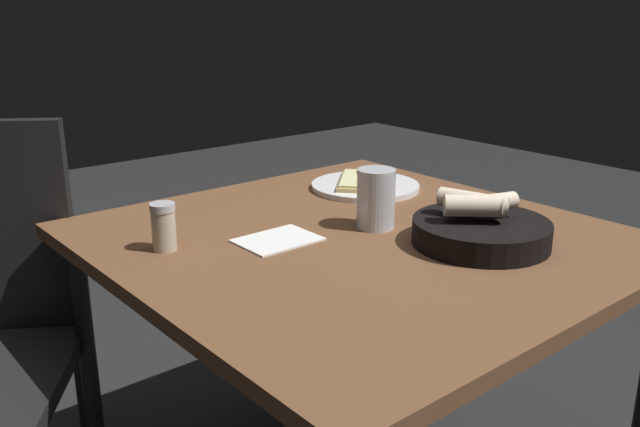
{
  "coord_description": "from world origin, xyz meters",
  "views": [
    {
      "loc": [
        0.91,
        0.97,
        1.2
      ],
      "look_at": [
        0.02,
        -0.09,
        0.76
      ],
      "focal_mm": 37.98,
      "sensor_mm": 36.0,
      "label": 1
    }
  ],
  "objects_px": {
    "dining_table": "(358,263)",
    "pizza_plate": "(365,185)",
    "beer_glass": "(376,201)",
    "bread_basket": "(480,229)",
    "pepper_shaker": "(164,229)"
  },
  "relations": [
    {
      "from": "bread_basket",
      "to": "beer_glass",
      "type": "distance_m",
      "value": 0.23
    },
    {
      "from": "dining_table",
      "to": "beer_glass",
      "type": "xyz_separation_m",
      "value": [
        -0.06,
        -0.01,
        0.12
      ]
    },
    {
      "from": "dining_table",
      "to": "pizza_plate",
      "type": "bearing_deg",
      "value": -135.86
    },
    {
      "from": "beer_glass",
      "to": "pizza_plate",
      "type": "bearing_deg",
      "value": -129.66
    },
    {
      "from": "beer_glass",
      "to": "pepper_shaker",
      "type": "bearing_deg",
      "value": -21.78
    },
    {
      "from": "dining_table",
      "to": "beer_glass",
      "type": "height_order",
      "value": "beer_glass"
    },
    {
      "from": "pizza_plate",
      "to": "bread_basket",
      "type": "bearing_deg",
      "value": 75.59
    },
    {
      "from": "dining_table",
      "to": "pepper_shaker",
      "type": "height_order",
      "value": "pepper_shaker"
    },
    {
      "from": "beer_glass",
      "to": "pepper_shaker",
      "type": "xyz_separation_m",
      "value": [
        0.41,
        -0.17,
        -0.02
      ]
    },
    {
      "from": "dining_table",
      "to": "pizza_plate",
      "type": "xyz_separation_m",
      "value": [
        -0.26,
        -0.26,
        0.07
      ]
    },
    {
      "from": "dining_table",
      "to": "pepper_shaker",
      "type": "bearing_deg",
      "value": -27.13
    },
    {
      "from": "dining_table",
      "to": "pizza_plate",
      "type": "height_order",
      "value": "pizza_plate"
    },
    {
      "from": "dining_table",
      "to": "pizza_plate",
      "type": "distance_m",
      "value": 0.37
    },
    {
      "from": "pepper_shaker",
      "to": "bread_basket",
      "type": "bearing_deg",
      "value": 142.95
    },
    {
      "from": "dining_table",
      "to": "pizza_plate",
      "type": "relative_size",
      "value": 3.64
    }
  ]
}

